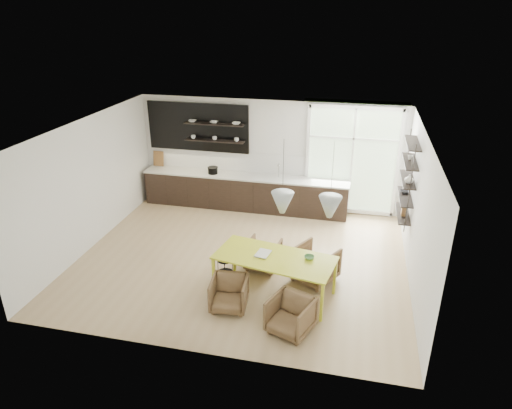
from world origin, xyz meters
The scene contains 11 objects.
room centered at (0.58, 1.10, 1.46)m, with size 7.02×6.01×2.91m.
kitchen_run centered at (-0.69, 2.69, 0.60)m, with size 5.54×0.69×2.75m.
right_shelving centered at (3.36, 1.17, 1.65)m, with size 0.26×1.22×1.90m.
dining_table centered at (0.93, -1.13, 0.75)m, with size 2.36×1.39×0.81m.
armchair_back_left centered at (0.53, -0.23, 0.31)m, with size 0.66×0.68×0.62m, color brown.
armchair_back_right centered at (1.64, -0.47, 0.36)m, with size 0.77×0.80×0.72m, color brown.
armchair_front_left centered at (0.22, -1.75, 0.30)m, with size 0.65×0.67×0.61m, color brown.
armchair_front_right centered at (1.41, -2.14, 0.32)m, with size 0.68×0.70×0.64m, color brown.
wire_stool centered at (-0.14, -0.79, 0.27)m, with size 0.33×0.33×0.42m.
table_book centered at (0.58, -1.06, 0.83)m, with size 0.25×0.33×0.03m, color white.
table_bowl centered at (1.57, -1.05, 0.84)m, with size 0.18×0.18×0.06m, color #528A51.
Camera 1 is at (2.23, -8.38, 5.14)m, focal length 32.00 mm.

